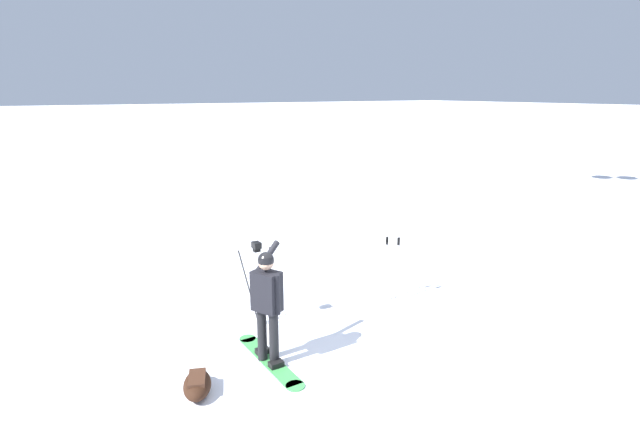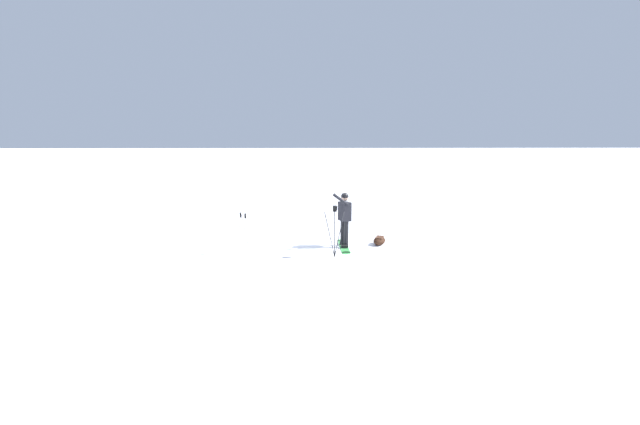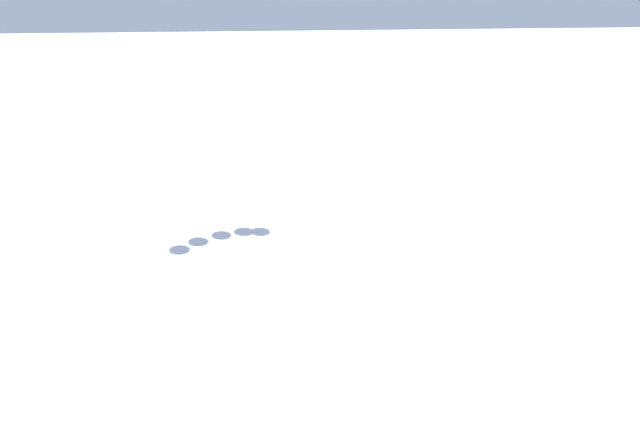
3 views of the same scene
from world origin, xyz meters
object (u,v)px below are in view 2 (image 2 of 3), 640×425
(snowboarder, at_px, (344,214))
(camera_tripod, at_px, (335,221))
(gear_bag_large, at_px, (379,240))
(ski_poles, at_px, (243,227))
(snowboard, at_px, (344,246))

(snowboarder, xyz_separation_m, camera_tripod, (-0.39, -1.16, 0.01))
(gear_bag_large, distance_m, ski_poles, 4.31)
(snowboarder, bearing_deg, ski_poles, -165.02)
(snowboard, bearing_deg, camera_tripod, -108.44)
(snowboarder, relative_size, snowboard, 0.95)
(snowboard, bearing_deg, snowboarder, 53.98)
(snowboard, xyz_separation_m, ski_poles, (-2.98, -0.78, 0.78))
(snowboarder, bearing_deg, gear_bag_large, 10.10)
(snowboarder, distance_m, gear_bag_large, 1.47)
(camera_tripod, height_order, ski_poles, camera_tripod)
(gear_bag_large, distance_m, camera_tripod, 2.25)
(snowboarder, xyz_separation_m, snowboard, (-0.01, -0.02, -1.01))
(snowboard, distance_m, camera_tripod, 1.57)
(snowboarder, xyz_separation_m, gear_bag_large, (1.15, 0.20, -0.90))
(gear_bag_large, bearing_deg, snowboard, -169.12)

